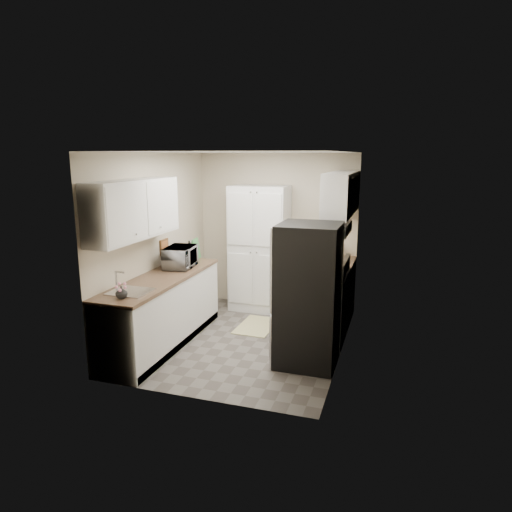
{
  "coord_description": "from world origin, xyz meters",
  "views": [
    {
      "loc": [
        1.91,
        -5.5,
        2.46
      ],
      "look_at": [
        0.11,
        0.15,
        1.15
      ],
      "focal_mm": 32.0,
      "sensor_mm": 36.0,
      "label": 1
    }
  ],
  "objects_px": {
    "pantry_cabinet": "(259,249)",
    "refrigerator": "(308,295)",
    "electric_range": "(322,305)",
    "toaster_oven": "(332,252)",
    "microwave": "(180,257)",
    "wine_bottle": "(189,252)"
  },
  "relations": [
    {
      "from": "refrigerator",
      "to": "wine_bottle",
      "type": "distance_m",
      "value": 2.21
    },
    {
      "from": "refrigerator",
      "to": "toaster_oven",
      "type": "bearing_deg",
      "value": 89.0
    },
    {
      "from": "electric_range",
      "to": "refrigerator",
      "type": "relative_size",
      "value": 0.66
    },
    {
      "from": "electric_range",
      "to": "microwave",
      "type": "xyz_separation_m",
      "value": [
        -1.96,
        -0.28,
        0.59
      ]
    },
    {
      "from": "pantry_cabinet",
      "to": "electric_range",
      "type": "bearing_deg",
      "value": -38.22
    },
    {
      "from": "pantry_cabinet",
      "to": "refrigerator",
      "type": "relative_size",
      "value": 1.18
    },
    {
      "from": "electric_range",
      "to": "wine_bottle",
      "type": "relative_size",
      "value": 4.14
    },
    {
      "from": "pantry_cabinet",
      "to": "toaster_oven",
      "type": "height_order",
      "value": "pantry_cabinet"
    },
    {
      "from": "microwave",
      "to": "electric_range",
      "type": "bearing_deg",
      "value": -89.46
    },
    {
      "from": "wine_bottle",
      "to": "toaster_oven",
      "type": "relative_size",
      "value": 0.71
    },
    {
      "from": "refrigerator",
      "to": "wine_bottle",
      "type": "relative_size",
      "value": 6.23
    },
    {
      "from": "pantry_cabinet",
      "to": "electric_range",
      "type": "height_order",
      "value": "pantry_cabinet"
    },
    {
      "from": "wine_bottle",
      "to": "pantry_cabinet",
      "type": "bearing_deg",
      "value": 42.61
    },
    {
      "from": "electric_range",
      "to": "toaster_oven",
      "type": "height_order",
      "value": "toaster_oven"
    },
    {
      "from": "wine_bottle",
      "to": "toaster_oven",
      "type": "xyz_separation_m",
      "value": [
        2.02,
        0.71,
        -0.03
      ]
    },
    {
      "from": "electric_range",
      "to": "toaster_oven",
      "type": "relative_size",
      "value": 2.95
    },
    {
      "from": "toaster_oven",
      "to": "refrigerator",
      "type": "bearing_deg",
      "value": -86.97
    },
    {
      "from": "electric_range",
      "to": "toaster_oven",
      "type": "distance_m",
      "value": 1.02
    },
    {
      "from": "wine_bottle",
      "to": "toaster_oven",
      "type": "height_order",
      "value": "wine_bottle"
    },
    {
      "from": "electric_range",
      "to": "microwave",
      "type": "bearing_deg",
      "value": -171.72
    },
    {
      "from": "microwave",
      "to": "pantry_cabinet",
      "type": "bearing_deg",
      "value": -40.67
    },
    {
      "from": "refrigerator",
      "to": "microwave",
      "type": "distance_m",
      "value": 2.0
    }
  ]
}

